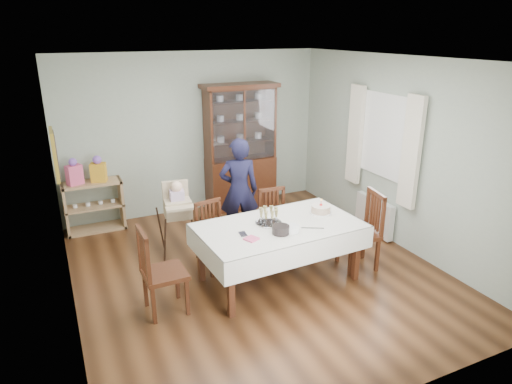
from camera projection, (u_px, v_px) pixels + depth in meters
floor at (256, 271)px, 6.05m from camera, size 5.00×5.00×0.00m
room_shell at (239, 137)px, 5.93m from camera, size 5.00×5.00×5.00m
dining_table at (279, 252)px, 5.71m from camera, size 2.05×1.25×0.76m
china_cabinet at (240, 145)px, 7.90m from camera, size 1.30×0.48×2.18m
sideboard at (94, 206)px, 7.16m from camera, size 0.90×0.38×0.80m
picture_frame at (54, 154)px, 5.29m from camera, size 0.04×0.48×0.58m
window at (385, 136)px, 6.67m from camera, size 0.04×1.02×1.22m
curtain_left at (411, 153)px, 6.15m from camera, size 0.07×0.30×1.55m
curtain_right at (355, 135)px, 7.21m from camera, size 0.07×0.30×1.55m
radiator at (374, 215)px, 7.06m from camera, size 0.10×0.80×0.55m
chair_far_left at (215, 249)px, 6.04m from camera, size 0.48×0.48×0.91m
chair_far_right at (276, 235)px, 6.46m from camera, size 0.45×0.45×0.92m
chair_end_left at (164, 287)px, 5.09m from camera, size 0.47×0.47×1.02m
chair_end_right at (359, 245)px, 6.08m from camera, size 0.54×0.54×1.04m
woman at (239, 190)px, 6.70m from camera, size 0.66×0.52×1.58m
high_chair at (179, 226)px, 6.38m from camera, size 0.54×0.54×1.09m
champagne_tray at (269, 219)px, 5.60m from camera, size 0.33×0.33×0.20m
birthday_cake at (321, 209)px, 5.93m from camera, size 0.29×0.29×0.20m
plate_stack_dark at (281, 230)px, 5.33m from camera, size 0.26×0.26×0.10m
plate_stack_white at (292, 229)px, 5.39m from camera, size 0.20×0.20×0.08m
napkin_stack at (251, 239)px, 5.19m from camera, size 0.18×0.18×0.02m
cutlery at (240, 235)px, 5.31m from camera, size 0.12×0.16×0.01m
cake_knife at (313, 228)px, 5.48m from camera, size 0.25×0.15×0.01m
gift_bag_pink at (74, 173)px, 6.86m from camera, size 0.26×0.21×0.41m
gift_bag_orange at (98, 170)px, 7.00m from camera, size 0.26×0.22×0.41m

